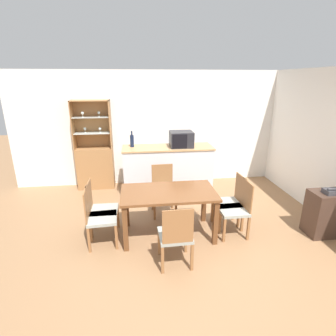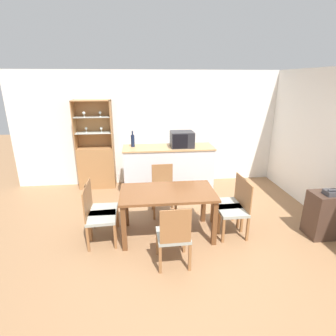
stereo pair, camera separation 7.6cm
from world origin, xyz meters
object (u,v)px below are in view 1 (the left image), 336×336
dining_chair_side_left_near (99,217)px  side_cabinet (327,213)px  dining_table (168,198)px  dining_chair_side_left_far (101,209)px  telephone (332,191)px  wine_bottle (132,141)px  display_cabinet (95,162)px  dining_chair_head_near (176,235)px  dining_chair_side_right_far (231,202)px  dining_chair_head_far (163,190)px  microwave (181,139)px  dining_chair_side_right_near (236,209)px

dining_chair_side_left_near → side_cabinet: size_ratio=1.24×
dining_table → dining_chair_side_left_near: size_ratio=1.61×
dining_table → dining_chair_side_left_far: bearing=173.4°
telephone → wine_bottle: bearing=145.5°
display_cabinet → dining_chair_head_near: bearing=-64.3°
dining_table → dining_chair_head_near: dining_chair_head_near is taller
dining_table → dining_chair_side_left_far: dining_chair_side_left_far is taller
dining_chair_side_left_near → dining_chair_side_left_far: same height
display_cabinet → dining_chair_side_right_far: 3.16m
display_cabinet → dining_chair_head_near: size_ratio=2.19×
dining_table → wine_bottle: wine_bottle is taller
dining_chair_head_far → microwave: bearing=-120.2°
dining_chair_side_right_far → side_cabinet: 1.49m
dining_chair_side_left_far → microwave: size_ratio=1.92×
dining_chair_head_far → dining_chair_head_near: size_ratio=1.00×
dining_chair_side_left_far → microwave: 2.23m
dining_chair_side_left_far → side_cabinet: dining_chair_side_left_far is taller
display_cabinet → dining_chair_side_right_far: display_cabinet is taller
side_cabinet → telephone: telephone is taller
dining_chair_head_far → dining_chair_side_right_near: 1.35m
dining_table → wine_bottle: bearing=107.7°
dining_table → telephone: telephone is taller
display_cabinet → dining_chair_side_left_near: display_cabinet is taller
dining_chair_side_right_far → microwave: size_ratio=1.92×
dining_chair_side_right_far → microwave: microwave is taller
dining_chair_side_right_far → dining_chair_side_right_near: (0.00, -0.24, 0.00)m
dining_chair_head_far → dining_chair_side_right_far: same height
telephone → dining_chair_head_far: bearing=156.2°
dining_chair_head_far → wine_bottle: size_ratio=2.70×
dining_chair_head_far → side_cabinet: size_ratio=1.24×
dining_chair_head_far → display_cabinet: bearing=-47.4°
display_cabinet → side_cabinet: display_cabinet is taller
microwave → dining_chair_side_left_far: bearing=-135.8°
dining_table → dining_chair_head_near: 0.75m
dining_chair_side_left_near → side_cabinet: 3.52m
dining_chair_head_far → dining_chair_side_left_far: size_ratio=1.00×
microwave → side_cabinet: size_ratio=0.64×
display_cabinet → dining_table: 2.55m
dining_chair_side_right_far → telephone: (1.38, -0.46, 0.32)m
dining_chair_side_left_near → telephone: size_ratio=3.87×
dining_chair_side_right_far → dining_chair_side_right_near: same height
display_cabinet → dining_chair_side_right_near: 3.32m
dining_chair_side_left_near → wine_bottle: bearing=160.6°
dining_chair_side_right_near → display_cabinet: bearing=46.5°
dining_chair_side_left_far → telephone: size_ratio=3.87×
dining_chair_side_right_near → dining_chair_head_near: size_ratio=1.00×
dining_chair_side_left_near → dining_chair_head_near: 1.21m
dining_chair_head_near → telephone: 2.48m
dining_chair_head_near → telephone: bearing=7.7°
dining_chair_head_near → side_cabinet: (2.47, 0.44, -0.08)m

